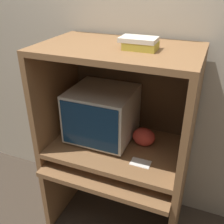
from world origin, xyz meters
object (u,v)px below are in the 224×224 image
at_px(book_stack, 140,43).
at_px(crt_monitor, 102,113).
at_px(snack_bag, 144,137).
at_px(mouse, 125,172).
at_px(keyboard, 88,162).

bearing_deg(book_stack, crt_monitor, 163.33).
bearing_deg(snack_bag, book_stack, -110.96).
height_order(crt_monitor, snack_bag, crt_monitor).
height_order(crt_monitor, book_stack, book_stack).
height_order(crt_monitor, mouse, crt_monitor).
xyz_separation_m(mouse, book_stack, (0.02, 0.12, 0.84)).
bearing_deg(book_stack, mouse, -100.77).
distance_m(keyboard, mouse, 0.28).
bearing_deg(crt_monitor, book_stack, -16.67).
distance_m(crt_monitor, book_stack, 0.62).
xyz_separation_m(crt_monitor, snack_bag, (0.31, 0.01, -0.13)).
xyz_separation_m(snack_bag, book_stack, (-0.04, -0.09, 0.67)).
xyz_separation_m(keyboard, book_stack, (0.30, 0.12, 0.84)).
height_order(snack_bag, book_stack, book_stack).
height_order(keyboard, snack_bag, snack_bag).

